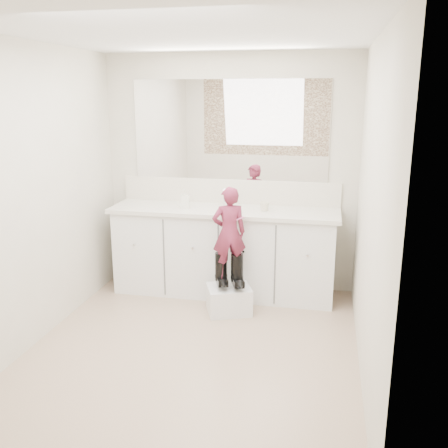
# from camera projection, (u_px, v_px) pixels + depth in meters

# --- Properties ---
(floor) EXTENTS (3.00, 3.00, 0.00)m
(floor) POSITION_uv_depth(u_px,v_px,m) (193.00, 348.00, 4.03)
(floor) COLOR #967B62
(floor) RESTS_ON ground
(ceiling) EXTENTS (3.00, 3.00, 0.00)m
(ceiling) POSITION_uv_depth(u_px,v_px,m) (188.00, 33.00, 3.43)
(ceiling) COLOR white
(ceiling) RESTS_ON wall_back
(wall_back) EXTENTS (2.60, 0.00, 2.60)m
(wall_back) POSITION_uv_depth(u_px,v_px,m) (229.00, 173.00, 5.15)
(wall_back) COLOR beige
(wall_back) RESTS_ON floor
(wall_front) EXTENTS (2.60, 0.00, 2.60)m
(wall_front) POSITION_uv_depth(u_px,v_px,m) (105.00, 271.00, 2.31)
(wall_front) COLOR beige
(wall_front) RESTS_ON floor
(wall_left) EXTENTS (0.00, 3.00, 3.00)m
(wall_left) POSITION_uv_depth(u_px,v_px,m) (34.00, 197.00, 3.99)
(wall_left) COLOR beige
(wall_left) RESTS_ON floor
(wall_right) EXTENTS (0.00, 3.00, 3.00)m
(wall_right) POSITION_uv_depth(u_px,v_px,m) (371.00, 212.00, 3.47)
(wall_right) COLOR beige
(wall_right) RESTS_ON floor
(vanity_cabinet) EXTENTS (2.20, 0.55, 0.85)m
(vanity_cabinet) POSITION_uv_depth(u_px,v_px,m) (224.00, 253.00, 5.09)
(vanity_cabinet) COLOR silver
(vanity_cabinet) RESTS_ON floor
(countertop) EXTENTS (2.28, 0.58, 0.04)m
(countertop) POSITION_uv_depth(u_px,v_px,m) (224.00, 211.00, 4.96)
(countertop) COLOR beige
(countertop) RESTS_ON vanity_cabinet
(backsplash) EXTENTS (2.28, 0.03, 0.25)m
(backsplash) POSITION_uv_depth(u_px,v_px,m) (229.00, 191.00, 5.18)
(backsplash) COLOR beige
(backsplash) RESTS_ON countertop
(mirror) EXTENTS (2.00, 0.02, 1.00)m
(mirror) POSITION_uv_depth(u_px,v_px,m) (229.00, 130.00, 5.03)
(mirror) COLOR white
(mirror) RESTS_ON wall_back
(dot_panel) EXTENTS (2.00, 0.01, 1.20)m
(dot_panel) POSITION_uv_depth(u_px,v_px,m) (100.00, 174.00, 2.20)
(dot_panel) COLOR #472819
(dot_panel) RESTS_ON wall_front
(faucet) EXTENTS (0.08, 0.08, 0.10)m
(faucet) POSITION_uv_depth(u_px,v_px,m) (227.00, 200.00, 5.10)
(faucet) COLOR silver
(faucet) RESTS_ON countertop
(cup) EXTENTS (0.11, 0.11, 0.09)m
(cup) POSITION_uv_depth(u_px,v_px,m) (264.00, 206.00, 4.86)
(cup) COLOR beige
(cup) RESTS_ON countertop
(soap_bottle) EXTENTS (0.11, 0.11, 0.19)m
(soap_bottle) POSITION_uv_depth(u_px,v_px,m) (185.00, 199.00, 4.96)
(soap_bottle) COLOR silver
(soap_bottle) RESTS_ON countertop
(step_stool) EXTENTS (0.49, 0.45, 0.25)m
(step_stool) POSITION_uv_depth(u_px,v_px,m) (229.00, 299.00, 4.68)
(step_stool) COLOR silver
(step_stool) RESTS_ON floor
(boot_left) EXTENTS (0.19, 0.25, 0.33)m
(boot_left) POSITION_uv_depth(u_px,v_px,m) (221.00, 270.00, 4.62)
(boot_left) COLOR black
(boot_left) RESTS_ON step_stool
(boot_right) EXTENTS (0.19, 0.25, 0.33)m
(boot_right) POSITION_uv_depth(u_px,v_px,m) (237.00, 271.00, 4.60)
(boot_right) COLOR black
(boot_right) RESTS_ON step_stool
(toddler) EXTENTS (0.36, 0.30, 0.85)m
(toddler) POSITION_uv_depth(u_px,v_px,m) (229.00, 233.00, 4.52)
(toddler) COLOR #AA3461
(toddler) RESTS_ON step_stool
(toothbrush) EXTENTS (0.13, 0.06, 0.06)m
(toothbrush) POSITION_uv_depth(u_px,v_px,m) (237.00, 220.00, 4.47)
(toothbrush) COLOR #EA5BA4
(toothbrush) RESTS_ON toddler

